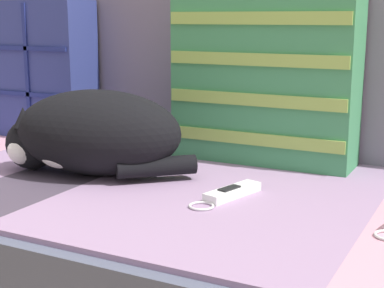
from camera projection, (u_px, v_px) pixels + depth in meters
couch at (156, 251)px, 1.36m from camera, size 1.87×0.91×0.36m
sofa_backrest at (226, 60)px, 1.61m from camera, size 1.84×0.14×0.47m
throw_pillow_quilted at (24, 69)px, 1.76m from camera, size 0.46×0.14×0.39m
throw_pillow_striped at (264, 77)px, 1.41m from camera, size 0.44×0.14×0.41m
sleeping_cat at (90, 135)px, 1.31m from camera, size 0.44×0.30×0.19m
game_remote_near at (230, 193)px, 1.16m from camera, size 0.09×0.19×0.02m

